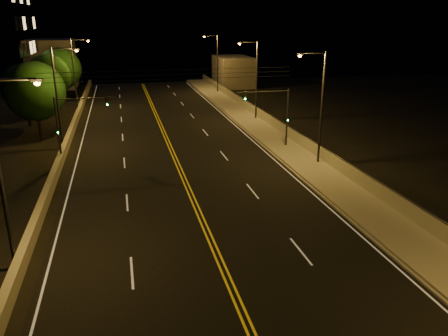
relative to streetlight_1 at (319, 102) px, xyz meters
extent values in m
cube|color=black|center=(-11.53, -4.10, -5.49)|extent=(18.00, 120.00, 0.02)
cube|color=gray|center=(-0.73, -4.10, -5.35)|extent=(3.60, 120.00, 0.30)
cube|color=gray|center=(-2.60, -4.10, -5.42)|extent=(0.14, 120.00, 0.15)
cube|color=#A19D86|center=(0.92, -4.10, -4.70)|extent=(0.30, 120.00, 1.00)
cube|color=#A19D86|center=(-21.40, -4.10, -5.06)|extent=(0.45, 120.00, 0.87)
cube|color=gray|center=(4.97, 47.55, -2.79)|extent=(6.00, 10.00, 5.41)
cube|color=gray|center=(-27.53, 52.85, -1.22)|extent=(8.00, 8.00, 8.55)
cylinder|color=black|center=(0.92, -4.10, -4.17)|extent=(0.06, 120.00, 0.06)
cube|color=silver|center=(-20.13, -4.10, -5.48)|extent=(0.12, 116.00, 0.00)
cube|color=silver|center=(-2.93, -4.10, -5.48)|extent=(0.12, 116.00, 0.00)
cube|color=gold|center=(-11.68, -4.10, -5.48)|extent=(0.12, 116.00, 0.00)
cube|color=gold|center=(-11.38, -4.10, -5.48)|extent=(0.12, 116.00, 0.00)
cube|color=silver|center=(-16.03, -13.60, -5.48)|extent=(0.12, 3.00, 0.00)
cube|color=silver|center=(-16.03, -4.60, -5.48)|extent=(0.12, 3.00, 0.00)
cube|color=silver|center=(-16.03, 4.40, -5.48)|extent=(0.12, 3.00, 0.00)
cube|color=silver|center=(-16.03, 13.40, -5.48)|extent=(0.12, 3.00, 0.00)
cube|color=silver|center=(-16.03, 22.40, -5.48)|extent=(0.12, 3.00, 0.00)
cube|color=silver|center=(-16.03, 31.40, -5.48)|extent=(0.12, 3.00, 0.00)
cube|color=silver|center=(-16.03, 40.40, -5.48)|extent=(0.12, 3.00, 0.00)
cube|color=silver|center=(-16.03, 49.40, -5.48)|extent=(0.12, 3.00, 0.00)
cube|color=silver|center=(-7.03, -13.60, -5.48)|extent=(0.12, 3.00, 0.00)
cube|color=silver|center=(-7.03, -4.60, -5.48)|extent=(0.12, 3.00, 0.00)
cube|color=silver|center=(-7.03, 4.40, -5.48)|extent=(0.12, 3.00, 0.00)
cube|color=silver|center=(-7.03, 13.40, -5.48)|extent=(0.12, 3.00, 0.00)
cube|color=silver|center=(-7.03, 22.40, -5.48)|extent=(0.12, 3.00, 0.00)
cube|color=silver|center=(-7.03, 31.40, -5.48)|extent=(0.12, 3.00, 0.00)
cube|color=silver|center=(-7.03, 40.40, -5.48)|extent=(0.12, 3.00, 0.00)
cube|color=silver|center=(-7.03, 49.40, -5.48)|extent=(0.12, 3.00, 0.00)
cylinder|color=#2D2D33|center=(0.27, 0.00, -0.72)|extent=(0.20, 0.20, 9.57)
cylinder|color=#2D2D33|center=(-0.83, 0.00, 3.92)|extent=(2.20, 0.12, 0.12)
cube|color=#2D2D33|center=(-1.93, 0.00, 3.85)|extent=(0.50, 0.25, 0.14)
sphere|color=#FF9E2D|center=(-1.93, 0.00, 3.75)|extent=(0.28, 0.28, 0.28)
cylinder|color=#2D2D33|center=(0.27, 18.03, -0.72)|extent=(0.20, 0.20, 9.57)
cylinder|color=#2D2D33|center=(-0.83, 18.03, 3.92)|extent=(2.20, 0.12, 0.12)
cube|color=#2D2D33|center=(-1.93, 18.03, 3.85)|extent=(0.50, 0.25, 0.14)
sphere|color=#FF9E2D|center=(-1.93, 18.03, 3.75)|extent=(0.28, 0.28, 0.28)
cylinder|color=#2D2D33|center=(0.27, 39.72, -0.72)|extent=(0.20, 0.20, 9.57)
cylinder|color=#2D2D33|center=(-0.83, 39.72, 3.92)|extent=(2.20, 0.12, 0.12)
cube|color=#2D2D33|center=(-1.93, 39.72, 3.85)|extent=(0.50, 0.25, 0.14)
sphere|color=#FF9E2D|center=(-1.93, 39.72, 3.75)|extent=(0.28, 0.28, 0.28)
cylinder|color=#2D2D33|center=(-21.73, -11.83, -0.72)|extent=(0.20, 0.20, 9.57)
cylinder|color=#2D2D33|center=(-20.63, -11.83, 3.92)|extent=(2.20, 0.12, 0.12)
cube|color=#2D2D33|center=(-19.53, -11.83, 3.85)|extent=(0.50, 0.25, 0.14)
sphere|color=#FF9E2D|center=(-19.53, -11.83, 3.75)|extent=(0.28, 0.28, 0.28)
cylinder|color=#2D2D33|center=(-21.73, 10.33, -0.72)|extent=(0.20, 0.20, 9.57)
cylinder|color=#2D2D33|center=(-20.63, 10.33, 3.92)|extent=(2.20, 0.12, 0.12)
cube|color=#2D2D33|center=(-19.53, 10.33, 3.85)|extent=(0.50, 0.25, 0.14)
sphere|color=#FF9E2D|center=(-19.53, 10.33, 3.75)|extent=(0.28, 0.28, 0.28)
cylinder|color=#2D2D33|center=(-21.73, 29.13, -0.72)|extent=(0.20, 0.20, 9.57)
cylinder|color=#2D2D33|center=(-20.63, 29.13, 3.92)|extent=(2.20, 0.12, 0.12)
cube|color=#2D2D33|center=(-19.53, 29.13, 3.85)|extent=(0.50, 0.25, 0.14)
sphere|color=#FF9E2D|center=(-19.53, 29.13, 3.75)|extent=(0.28, 0.28, 0.28)
cylinder|color=#2D2D33|center=(-0.53, 5.57, -2.60)|extent=(0.18, 0.18, 5.80)
cylinder|color=#2D2D33|center=(-3.03, 5.57, 0.10)|extent=(5.00, 0.10, 0.10)
cube|color=black|center=(-4.78, 5.57, -0.25)|extent=(0.28, 0.18, 0.80)
sphere|color=#19FF4C|center=(-4.78, 5.46, -0.50)|extent=(0.14, 0.14, 0.14)
cube|color=black|center=(-0.53, 5.42, -2.50)|extent=(0.22, 0.14, 0.55)
cylinder|color=#2D2D33|center=(-21.33, 5.57, -2.60)|extent=(0.18, 0.18, 5.80)
cylinder|color=#2D2D33|center=(-18.83, 5.57, 0.10)|extent=(5.00, 0.10, 0.10)
cube|color=black|center=(-17.08, 5.57, -0.25)|extent=(0.28, 0.18, 0.80)
sphere|color=#19FF4C|center=(-17.08, 5.46, -0.50)|extent=(0.14, 0.14, 0.14)
cube|color=black|center=(-21.33, 5.42, -2.50)|extent=(0.22, 0.14, 0.55)
cylinder|color=black|center=(-11.53, 5.40, 1.50)|extent=(22.00, 0.03, 0.03)
cylinder|color=black|center=(-11.53, 5.40, 1.90)|extent=(22.00, 0.03, 0.03)
cylinder|color=black|center=(-11.53, 5.40, 2.30)|extent=(22.00, 0.03, 0.03)
cylinder|color=black|center=(-24.25, 14.16, -4.09)|extent=(0.36, 0.36, 2.81)
sphere|color=black|center=(-24.25, 14.16, -0.42)|extent=(5.94, 5.94, 5.94)
cylinder|color=black|center=(-26.52, 21.43, -4.24)|extent=(0.36, 0.36, 2.51)
sphere|color=black|center=(-26.52, 21.43, -0.97)|extent=(5.29, 5.29, 5.29)
cylinder|color=black|center=(-24.92, 29.17, -4.15)|extent=(0.36, 0.36, 2.69)
sphere|color=black|center=(-24.92, 29.17, -0.64)|extent=(5.68, 5.68, 5.68)
cylinder|color=black|center=(-24.20, 35.60, -4.07)|extent=(0.36, 0.36, 2.85)
sphere|color=black|center=(-24.20, 35.60, -0.35)|extent=(6.02, 6.02, 6.02)
camera|label=1|loc=(-15.93, -33.00, 6.44)|focal=35.00mm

